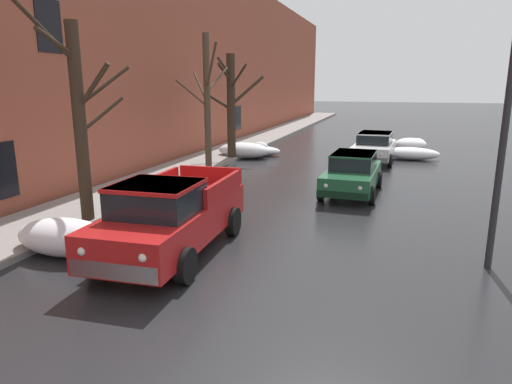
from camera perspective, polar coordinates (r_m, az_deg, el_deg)
left_sidewalk_slab at (r=20.61m, az=-8.83°, el=2.96°), size 2.64×80.00×0.16m
brick_townhouse_facade at (r=21.20m, az=-14.00°, el=17.12°), size 0.63×80.00×10.55m
snow_bank_near_corner_left at (r=11.12m, az=-22.67°, el=-5.30°), size 2.35×1.21×0.82m
snow_bank_along_left_kerb at (r=24.41m, az=18.53°, el=4.59°), size 2.91×1.17×0.62m
snow_bank_mid_block_left at (r=23.62m, az=-1.49°, el=5.20°), size 2.69×1.41×0.80m
snow_bank_near_corner_right at (r=27.49m, az=18.92°, el=5.62°), size 1.76×1.50×0.76m
snow_bank_along_right_kerb at (r=24.44m, az=0.38°, el=5.26°), size 2.45×1.04×0.74m
bare_tree_second_along_sidewalk at (r=12.79m, az=-21.17°, el=8.46°), size 1.22×3.06×5.68m
bare_tree_mid_block at (r=20.08m, az=-6.15°, el=11.32°), size 2.72×3.81×5.82m
bare_tree_far_down_block at (r=22.72m, az=-3.10°, el=10.86°), size 2.77×2.36×5.16m
pickup_truck_red_approaching_near_lane at (r=10.34m, az=-10.65°, el=-3.01°), size 2.26×5.08×1.76m
sedan_green_parked_kerbside_close at (r=16.21m, az=11.97°, el=2.42°), size 1.94×4.23×1.42m
sedan_white_parked_kerbside_mid at (r=23.29m, az=14.55°, el=5.57°), size 2.15×4.42×1.42m
fire_hydrant at (r=11.11m, az=-21.89°, el=-5.43°), size 0.42×0.22×0.71m
street_lamp_post at (r=10.17m, az=28.97°, el=9.63°), size 0.44×0.24×6.05m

